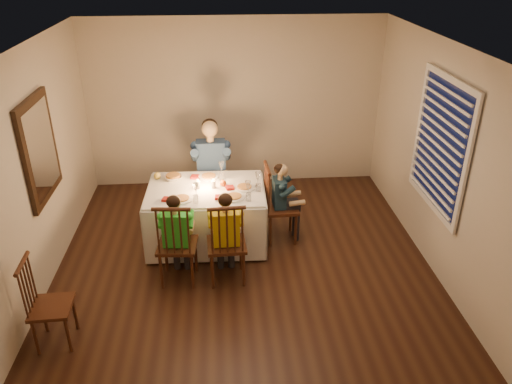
{
  "coord_description": "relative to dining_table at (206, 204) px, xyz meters",
  "views": [
    {
      "loc": [
        -0.24,
        -4.94,
        3.54
      ],
      "look_at": [
        0.15,
        0.15,
        0.96
      ],
      "focal_mm": 35.0,
      "sensor_mm": 36.0,
      "label": 1
    }
  ],
  "objects": [
    {
      "name": "wall_left",
      "position": [
        -1.8,
        -0.67,
        0.75
      ],
      "size": [
        0.02,
        5.0,
        2.6
      ],
      "primitive_type": "cube",
      "color": "beige",
      "rests_on": "ground"
    },
    {
      "name": "adult",
      "position": [
        0.07,
        0.83,
        -0.55
      ],
      "size": [
        0.54,
        0.5,
        1.38
      ],
      "primitive_type": null,
      "rotation": [
        0.0,
        0.0,
        0.01
      ],
      "color": "#304C78",
      "rests_on": "ground"
    },
    {
      "name": "chair_adult",
      "position": [
        0.07,
        0.83,
        -0.55
      ],
      "size": [
        0.44,
        0.42,
        1.05
      ],
      "primitive_type": null,
      "rotation": [
        0.0,
        0.0,
        0.01
      ],
      "color": "#361A0E",
      "rests_on": "ground"
    },
    {
      "name": "orange_fruit",
      "position": [
        0.22,
        0.05,
        0.26
      ],
      "size": [
        0.08,
        0.08,
        0.08
      ],
      "primitive_type": "sphere",
      "color": "orange",
      "rests_on": "dining_table"
    },
    {
      "name": "chair_end",
      "position": [
        0.96,
        -0.01,
        -0.55
      ],
      "size": [
        0.43,
        0.45,
        1.05
      ],
      "primitive_type": null,
      "rotation": [
        0.0,
        0.0,
        1.62
      ],
      "color": "#361A0E",
      "rests_on": "ground"
    },
    {
      "name": "setting_green",
      "position": [
        -0.28,
        -0.3,
        0.23
      ],
      "size": [
        0.27,
        0.27,
        0.02
      ],
      "primitive_type": "cylinder",
      "rotation": [
        0.0,
        0.0,
        -0.02
      ],
      "color": "white",
      "rests_on": "dining_table"
    },
    {
      "name": "wall_back",
      "position": [
        0.45,
        1.83,
        0.75
      ],
      "size": [
        4.5,
        0.02,
        2.6
      ],
      "primitive_type": "cube",
      "color": "beige",
      "rests_on": "ground"
    },
    {
      "name": "setting_yellow",
      "position": [
        0.35,
        -0.29,
        0.23
      ],
      "size": [
        0.27,
        0.27,
        0.02
      ],
      "primitive_type": "cylinder",
      "rotation": [
        0.0,
        0.0,
        -0.02
      ],
      "color": "white",
      "rests_on": "dining_table"
    },
    {
      "name": "ground",
      "position": [
        0.45,
        -0.67,
        -0.55
      ],
      "size": [
        5.0,
        5.0,
        0.0
      ],
      "primitive_type": "plane",
      "color": "black",
      "rests_on": "ground"
    },
    {
      "name": "serving_bowl",
      "position": [
        -0.42,
        0.29,
        0.25
      ],
      "size": [
        0.28,
        0.28,
        0.06
      ],
      "primitive_type": "imported",
      "rotation": [
        0.0,
        0.0,
        0.22
      ],
      "color": "white",
      "rests_on": "dining_table"
    },
    {
      "name": "ceiling",
      "position": [
        0.45,
        -0.67,
        2.05
      ],
      "size": [
        5.0,
        5.0,
        0.0
      ],
      "primitive_type": "plane",
      "color": "white",
      "rests_on": "wall_back"
    },
    {
      "name": "candle_left",
      "position": [
        -0.09,
        0.0,
        0.27
      ],
      "size": [
        0.06,
        0.06,
        0.1
      ],
      "primitive_type": "cylinder",
      "color": "silver",
      "rests_on": "dining_table"
    },
    {
      "name": "wall_right",
      "position": [
        2.7,
        -0.67,
        0.75
      ],
      "size": [
        0.02,
        5.0,
        2.6
      ],
      "primitive_type": "cube",
      "color": "beige",
      "rests_on": "ground"
    },
    {
      "name": "setting_adult",
      "position": [
        0.04,
        0.31,
        0.23
      ],
      "size": [
        0.27,
        0.27,
        0.02
      ],
      "primitive_type": "cylinder",
      "rotation": [
        0.0,
        0.0,
        -0.02
      ],
      "color": "white",
      "rests_on": "dining_table"
    },
    {
      "name": "wall_mirror",
      "position": [
        -1.77,
        -0.37,
        0.95
      ],
      "size": [
        0.06,
        0.95,
        1.15
      ],
      "color": "black",
      "rests_on": "wall_left"
    },
    {
      "name": "chair_near_left",
      "position": [
        -0.32,
        -0.81,
        -0.55
      ],
      "size": [
        0.46,
        0.45,
        1.05
      ],
      "primitive_type": null,
      "rotation": [
        0.0,
        0.0,
        3.06
      ],
      "color": "#361A0E",
      "rests_on": "ground"
    },
    {
      "name": "child_green",
      "position": [
        -0.32,
        -0.81,
        -0.55
      ],
      "size": [
        0.4,
        0.37,
        1.11
      ],
      "primitive_type": null,
      "rotation": [
        0.0,
        0.0,
        3.06
      ],
      "color": "green",
      "rests_on": "ground"
    },
    {
      "name": "window_blinds",
      "position": [
        2.65,
        -0.57,
        0.95
      ],
      "size": [
        0.07,
        1.34,
        1.54
      ],
      "color": "black",
      "rests_on": "wall_right"
    },
    {
      "name": "chair_extra",
      "position": [
        -1.45,
        -1.73,
        -0.55
      ],
      "size": [
        0.39,
        0.41,
        0.95
      ],
      "primitive_type": null,
      "rotation": [
        0.0,
        0.0,
        1.62
      ],
      "color": "#361A0E",
      "rests_on": "ground"
    },
    {
      "name": "chair_near_right",
      "position": [
        0.24,
        -0.84,
        -0.55
      ],
      "size": [
        0.45,
        0.43,
        1.05
      ],
      "primitive_type": null,
      "rotation": [
        0.0,
        0.0,
        3.19
      ],
      "color": "#361A0E",
      "rests_on": "ground"
    },
    {
      "name": "child_teal",
      "position": [
        0.96,
        -0.01,
        -0.55
      ],
      "size": [
        0.34,
        0.37,
        1.08
      ],
      "primitive_type": null,
      "rotation": [
        0.0,
        0.0,
        1.62
      ],
      "color": "#172C39",
      "rests_on": "ground"
    },
    {
      "name": "dining_table",
      "position": [
        0.0,
        0.0,
        0.0
      ],
      "size": [
        1.51,
        1.1,
        0.74
      ],
      "rotation": [
        0.0,
        0.0,
        -0.02
      ],
      "color": "white",
      "rests_on": "ground"
    },
    {
      "name": "candle_right",
      "position": [
        0.1,
        -0.0,
        0.27
      ],
      "size": [
        0.06,
        0.06,
        0.1
      ],
      "primitive_type": "cylinder",
      "color": "silver",
      "rests_on": "dining_table"
    },
    {
      "name": "setting_teal",
      "position": [
        0.48,
        -0.04,
        0.23
      ],
      "size": [
        0.27,
        0.27,
        0.02
      ],
      "primitive_type": "cylinder",
      "rotation": [
        0.0,
        0.0,
        -0.02
      ],
      "color": "white",
      "rests_on": "dining_table"
    },
    {
      "name": "child_yellow",
      "position": [
        0.24,
        -0.84,
        -0.55
      ],
      "size": [
        0.4,
        0.37,
        1.13
      ],
      "primitive_type": null,
      "rotation": [
        0.0,
        0.0,
        3.19
      ],
      "color": "gold",
      "rests_on": "ground"
    },
    {
      "name": "squash",
      "position": [
        -0.63,
        0.32,
        0.27
      ],
      "size": [
        0.09,
        0.09,
        0.09
      ],
      "primitive_type": "sphere",
      "color": "gold",
      "rests_on": "dining_table"
    }
  ]
}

